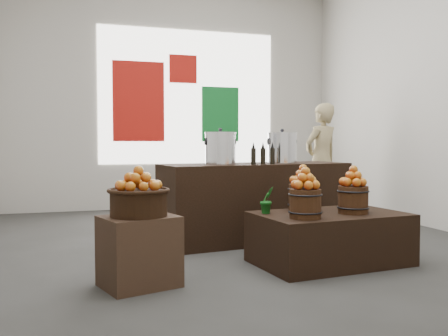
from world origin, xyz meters
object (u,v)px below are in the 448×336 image
object	(u,v)px
display_table	(330,238)
counter	(256,202)
wicker_basket	(139,203)
stock_pot_left	(220,149)
stock_pot_center	(282,149)
shopper	(321,160)
crate	(139,251)

from	to	relation	value
display_table	counter	world-z (taller)	counter
wicker_basket	display_table	size ratio (longest dim) A/B	0.32
stock_pot_left	wicker_basket	bearing A→B (deg)	-128.40
stock_pot_left	display_table	bearing A→B (deg)	-57.96
stock_pot_center	shopper	world-z (taller)	shopper
wicker_basket	stock_pot_left	size ratio (longest dim) A/B	1.32
display_table	counter	xyz separation A→B (m)	(-0.29, 1.26, 0.22)
counter	shopper	world-z (taller)	shopper
stock_pot_center	crate	bearing A→B (deg)	-141.85
display_table	stock_pot_center	distance (m)	1.57
shopper	counter	bearing A→B (deg)	22.43
counter	shopper	distance (m)	2.36
crate	counter	world-z (taller)	counter
wicker_basket	crate	bearing A→B (deg)	0.00
wicker_basket	stock_pot_center	bearing A→B (deg)	38.15
wicker_basket	stock_pot_center	xyz separation A→B (m)	(1.95, 1.53, 0.42)
crate	display_table	xyz separation A→B (m)	(1.88, 0.22, -0.04)
wicker_basket	stock_pot_left	world-z (taller)	stock_pot_left
display_table	stock_pot_center	bearing A→B (deg)	81.28
display_table	shopper	distance (m)	3.23
stock_pot_center	display_table	bearing A→B (deg)	-92.96
crate	display_table	bearing A→B (deg)	6.79
wicker_basket	counter	size ratio (longest dim) A/B	0.20
crate	stock_pot_center	bearing A→B (deg)	38.15
counter	stock_pot_left	bearing A→B (deg)	-180.00
counter	stock_pot_center	size ratio (longest dim) A/B	6.47
stock_pot_left	shopper	bearing A→B (deg)	36.68
stock_pot_left	stock_pot_center	world-z (taller)	same
crate	stock_pot_left	world-z (taller)	stock_pot_left
crate	shopper	world-z (taller)	shopper
display_table	crate	bearing A→B (deg)	-178.98
counter	shopper	xyz separation A→B (m)	(1.72, 1.56, 0.44)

